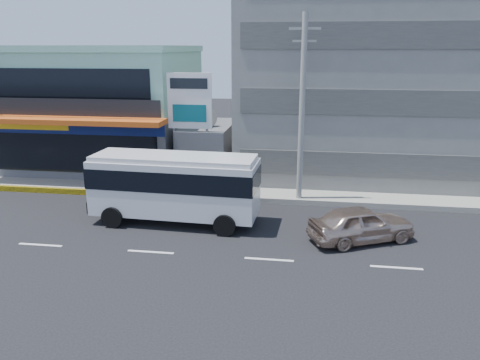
# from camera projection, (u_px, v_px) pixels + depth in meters

# --- Properties ---
(ground) EXTENTS (120.00, 120.00, 0.00)m
(ground) POSITION_uv_depth(u_px,v_px,m) (151.00, 252.00, 19.67)
(ground) COLOR black
(ground) RESTS_ON ground
(sidewalk) EXTENTS (70.00, 5.00, 0.30)m
(sidewalk) POSITION_uv_depth(u_px,v_px,m) (283.00, 188.00, 27.97)
(sidewalk) COLOR gray
(sidewalk) RESTS_ON ground
(shop_building) EXTENTS (12.40, 11.70, 8.00)m
(shop_building) POSITION_uv_depth(u_px,v_px,m) (103.00, 110.00, 32.96)
(shop_building) COLOR #48484D
(shop_building) RESTS_ON ground
(concrete_building) EXTENTS (16.00, 12.00, 14.00)m
(concrete_building) POSITION_uv_depth(u_px,v_px,m) (367.00, 68.00, 30.62)
(concrete_building) COLOR gray
(concrete_building) RESTS_ON ground
(gap_structure) EXTENTS (3.00, 6.00, 3.50)m
(gap_structure) POSITION_uv_depth(u_px,v_px,m) (209.00, 151.00, 30.61)
(gap_structure) COLOR #48484D
(gap_structure) RESTS_ON ground
(satellite_dish) EXTENTS (1.50, 1.50, 0.15)m
(satellite_dish) POSITION_uv_depth(u_px,v_px,m) (205.00, 126.00, 29.16)
(satellite_dish) COLOR slate
(satellite_dish) RESTS_ON gap_structure
(billboard) EXTENTS (2.60, 0.18, 6.90)m
(billboard) POSITION_uv_depth(u_px,v_px,m) (190.00, 107.00, 27.14)
(billboard) COLOR gray
(billboard) RESTS_ON ground
(utility_pole_near) EXTENTS (1.60, 0.30, 10.00)m
(utility_pole_near) POSITION_uv_depth(u_px,v_px,m) (302.00, 110.00, 24.46)
(utility_pole_near) COLOR #999993
(utility_pole_near) RESTS_ON ground
(minibus) EXTENTS (8.15, 3.11, 3.36)m
(minibus) POSITION_uv_depth(u_px,v_px,m) (175.00, 183.00, 22.50)
(minibus) COLOR silver
(minibus) RESTS_ON ground
(sedan) EXTENTS (5.06, 3.69, 1.60)m
(sedan) POSITION_uv_depth(u_px,v_px,m) (361.00, 224.00, 20.61)
(sedan) COLOR #CBAF9B
(sedan) RESTS_ON ground
(motorcycle_rider) EXTENTS (1.96, 0.90, 2.42)m
(motorcycle_rider) POSITION_uv_depth(u_px,v_px,m) (107.00, 195.00, 24.57)
(motorcycle_rider) COLOR maroon
(motorcycle_rider) RESTS_ON ground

